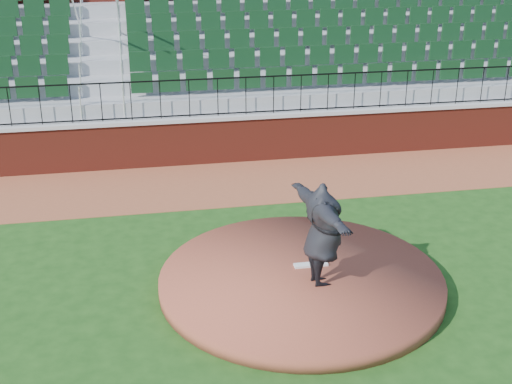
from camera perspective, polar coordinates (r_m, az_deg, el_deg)
ground at (r=12.54m, az=1.27°, el=-8.07°), size 90.00×90.00×0.00m
warning_track at (r=17.34m, az=-2.37°, el=0.83°), size 34.00×3.20×0.01m
field_wall at (r=18.64m, az=-3.12°, el=4.29°), size 34.00×0.35×1.20m
wall_cap at (r=18.45m, az=-3.16°, el=6.21°), size 34.00×0.45×0.10m
wall_railing at (r=18.30m, az=-3.20°, el=7.87°), size 34.00×0.05×1.00m
seating_stands at (r=20.83m, az=-4.24°, el=11.02°), size 34.00×5.10×4.60m
concourse_wall at (r=23.50m, az=-5.08°, el=13.38°), size 34.00×0.50×5.50m
pitchers_mound at (r=12.57m, az=3.76°, el=-7.38°), size 5.14×5.14×0.25m
pitching_rubber at (r=12.82m, az=4.58°, el=-6.04°), size 0.63×0.16×0.04m
pitcher at (r=11.84m, az=5.57°, el=-3.52°), size 0.92×2.40×1.91m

